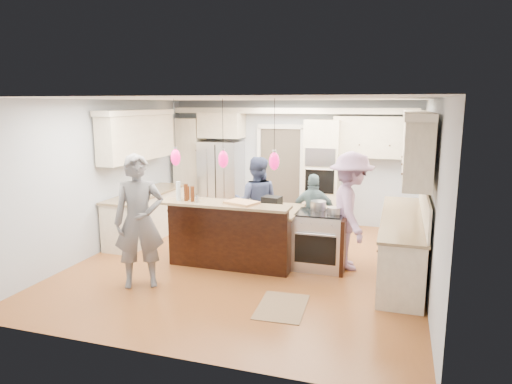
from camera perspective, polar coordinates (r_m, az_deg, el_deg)
ground_plane at (r=7.74m, az=-0.79°, el=-8.87°), size 6.00×6.00×0.00m
room_shell at (r=7.32m, az=-0.82°, el=4.64°), size 5.54×6.04×2.72m
refrigerator at (r=10.44m, az=-4.35°, el=1.42°), size 0.90×0.70×1.80m
oven_column at (r=9.81m, az=8.28°, el=2.21°), size 0.72×0.69×2.30m
back_upper_cabinets at (r=10.18m, az=0.07°, el=5.58°), size 5.30×0.61×2.54m
right_counter_run at (r=7.38m, az=18.31°, el=-1.88°), size 0.64×3.10×2.51m
left_cabinets at (r=9.18m, az=-13.85°, el=0.80°), size 0.64×2.30×2.51m
kitchen_island at (r=7.73m, az=-2.38°, el=-5.11°), size 2.10×1.46×1.12m
island_range at (r=7.47m, az=8.10°, el=-6.02°), size 0.82×0.71×0.92m
pendant_lights at (r=6.93m, az=-4.12°, el=4.14°), size 1.75×0.15×1.03m
person_bar_end at (r=6.76m, az=-14.39°, el=-3.57°), size 0.84×0.75×1.94m
person_far_left at (r=8.32m, az=0.06°, el=-1.36°), size 0.93×0.78×1.69m
person_far_right at (r=8.11m, az=7.21°, el=-2.75°), size 0.87×0.43×1.43m
person_range_side at (r=7.43m, az=11.73°, el=-2.33°), size 1.01×1.37×1.89m
floor_rug at (r=6.18m, az=3.25°, el=-14.13°), size 0.66×0.93×0.01m
water_bottle at (r=7.29m, az=-9.68°, el=0.11°), size 0.08×0.08×0.30m
beer_bottle_a at (r=7.17m, az=-7.96°, el=-0.25°), size 0.08×0.08×0.25m
beer_bottle_b at (r=7.25m, az=-8.74°, el=-0.05°), size 0.08×0.08×0.27m
beer_bottle_c at (r=7.33m, az=-8.52°, el=-0.12°), size 0.07×0.07×0.22m
drink_can at (r=7.13m, az=-7.38°, el=-0.86°), size 0.08×0.08×0.11m
cutting_board at (r=6.99m, az=-1.82°, el=-1.32°), size 0.56×0.48×0.04m
pot_large at (r=7.52m, az=7.79°, el=-1.67°), size 0.25×0.25×0.15m
pot_small at (r=7.28m, az=9.73°, el=-2.30°), size 0.22×0.22×0.11m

